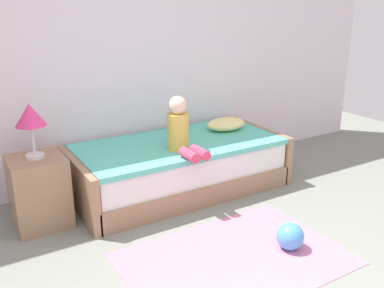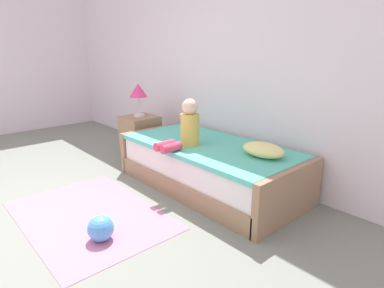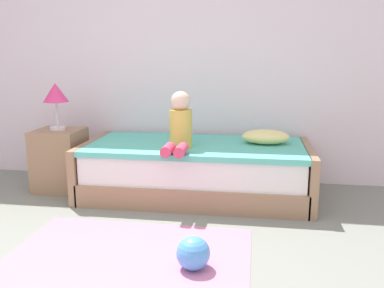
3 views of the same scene
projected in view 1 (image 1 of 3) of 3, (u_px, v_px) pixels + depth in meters
name	position (u px, v px, depth m)	size (l,w,h in m)	color
wall_rear	(96.00, 41.00, 4.03)	(7.20, 0.10, 2.90)	white
bed	(179.00, 166.00, 4.20)	(2.11, 1.00, 0.50)	#997556
nightstand	(39.00, 191.00, 3.51)	(0.44, 0.44, 0.60)	#997556
table_lamp	(30.00, 118.00, 3.31)	(0.24, 0.24, 0.45)	silver
child_figure	(180.00, 129.00, 3.82)	(0.20, 0.51, 0.50)	gold
pillow	(226.00, 124.00, 4.50)	(0.44, 0.30, 0.13)	#F2E58C
toy_ball	(290.00, 236.00, 3.20)	(0.21, 0.21, 0.21)	#4C99E5
area_rug	(235.00, 259.00, 3.10)	(1.60, 1.10, 0.01)	pink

